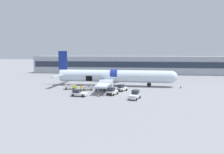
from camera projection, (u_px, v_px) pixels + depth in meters
ground_plane at (120, 91)px, 46.48m from camera, size 500.00×500.00×0.00m
terminal_strip at (130, 65)px, 89.73m from camera, size 85.45×13.66×7.55m
airplane at (113, 77)px, 54.13m from camera, size 33.58×27.08×9.45m
baggage_tug_lead at (122, 88)px, 46.48m from camera, size 2.54×2.90×1.60m
baggage_tug_mid at (135, 95)px, 38.40m from camera, size 2.44×3.48×1.70m
baggage_tug_rear at (112, 92)px, 42.23m from camera, size 2.48×3.06×1.60m
baggage_tug_spare at (79, 93)px, 41.04m from camera, size 3.42×2.39×1.38m
baggage_cart_loading at (88, 88)px, 47.95m from camera, size 3.50×2.42×1.02m
baggage_cart_queued at (70, 87)px, 49.10m from camera, size 3.55×2.54×1.18m
ground_crew_loader_a at (96, 88)px, 46.28m from camera, size 0.52×0.53×1.66m
ground_crew_loader_b at (81, 88)px, 45.14m from camera, size 0.42×0.59×1.70m
ground_crew_driver at (104, 88)px, 45.76m from camera, size 0.57×0.38×1.66m
ground_crew_supervisor at (76, 88)px, 45.42m from camera, size 0.55×0.55×1.72m
ground_crew_helper at (99, 85)px, 49.48m from camera, size 0.58×0.53×1.73m
ground_crew_marshal at (74, 87)px, 46.76m from camera, size 0.38×0.54×1.55m
safety_cone_nose at (181, 87)px, 50.60m from camera, size 0.57×0.57×0.71m
safety_cone_engine_left at (98, 95)px, 40.71m from camera, size 0.61×0.61×0.63m
safety_cone_wingtip at (110, 89)px, 47.39m from camera, size 0.50×0.50×0.79m
safety_cone_tail at (53, 84)px, 54.86m from camera, size 0.49×0.49×0.62m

